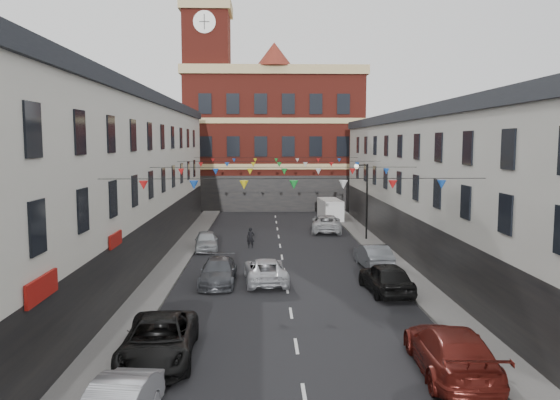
{
  "coord_description": "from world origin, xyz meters",
  "views": [
    {
      "loc": [
        -1.22,
        -27.81,
        7.65
      ],
      "look_at": [
        -0.17,
        6.65,
        4.0
      ],
      "focal_mm": 35.0,
      "sensor_mm": 36.0,
      "label": 1
    }
  ],
  "objects": [
    {
      "name": "ground",
      "position": [
        0.0,
        0.0,
        0.0
      ],
      "size": [
        160.0,
        160.0,
        0.0
      ],
      "primitive_type": "plane",
      "color": "black",
      "rests_on": "ground"
    },
    {
      "name": "pavement_left",
      "position": [
        -6.9,
        2.0,
        0.07
      ],
      "size": [
        1.8,
        64.0,
        0.15
      ],
      "primitive_type": "cube",
      "color": "#605E5B",
      "rests_on": "ground"
    },
    {
      "name": "pavement_right",
      "position": [
        6.9,
        2.0,
        0.07
      ],
      "size": [
        1.8,
        64.0,
        0.15
      ],
      "primitive_type": "cube",
      "color": "#605E5B",
      "rests_on": "ground"
    },
    {
      "name": "terrace_left",
      "position": [
        -11.78,
        1.0,
        5.35
      ],
      "size": [
        8.4,
        56.0,
        10.7
      ],
      "color": "silver",
      "rests_on": "ground"
    },
    {
      "name": "terrace_right",
      "position": [
        11.78,
        1.0,
        4.85
      ],
      "size": [
        8.4,
        56.0,
        9.7
      ],
      "color": "#B4B2A8",
      "rests_on": "ground"
    },
    {
      "name": "civic_building",
      "position": [
        0.0,
        37.95,
        8.14
      ],
      "size": [
        20.6,
        13.3,
        18.5
      ],
      "color": "maroon",
      "rests_on": "ground"
    },
    {
      "name": "clock_tower",
      "position": [
        -7.5,
        35.0,
        14.93
      ],
      "size": [
        5.6,
        5.6,
        30.0
      ],
      "color": "maroon",
      "rests_on": "ground"
    },
    {
      "name": "distant_hill",
      "position": [
        -4.0,
        62.0,
        5.0
      ],
      "size": [
        40.0,
        14.0,
        10.0
      ],
      "primitive_type": "cube",
      "color": "#2E5126",
      "rests_on": "ground"
    },
    {
      "name": "street_lamp",
      "position": [
        6.55,
        14.0,
        3.9
      ],
      "size": [
        1.1,
        0.36,
        6.0
      ],
      "color": "black",
      "rests_on": "ground"
    },
    {
      "name": "car_left_c",
      "position": [
        -4.91,
        -9.17,
        0.74
      ],
      "size": [
        2.7,
        5.44,
        1.48
      ],
      "primitive_type": "imported",
      "rotation": [
        0.0,
        0.0,
        0.05
      ],
      "color": "black",
      "rests_on": "ground"
    },
    {
      "name": "car_left_d",
      "position": [
        -3.69,
        1.26,
        0.68
      ],
      "size": [
        1.9,
        4.66,
        1.35
      ],
      "primitive_type": "imported",
      "rotation": [
        0.0,
        0.0,
        0.0
      ],
      "color": "#3E4045",
      "rests_on": "ground"
    },
    {
      "name": "car_left_e",
      "position": [
        -5.31,
        10.64,
        0.67
      ],
      "size": [
        1.99,
        4.1,
        1.35
      ],
      "primitive_type": "imported",
      "rotation": [
        0.0,
        0.0,
        0.1
      ],
      "color": "#979B9F",
      "rests_on": "ground"
    },
    {
      "name": "car_right_c",
      "position": [
        4.95,
        -10.62,
        0.81
      ],
      "size": [
        2.56,
        5.69,
        1.62
      ],
      "primitive_type": "imported",
      "rotation": [
        0.0,
        0.0,
        3.09
      ],
      "color": "#5E1812",
      "rests_on": "ground"
    },
    {
      "name": "car_right_d",
      "position": [
        4.99,
        -0.88,
        0.8
      ],
      "size": [
        2.3,
        4.87,
        1.61
      ],
      "primitive_type": "imported",
      "rotation": [
        0.0,
        0.0,
        3.23
      ],
      "color": "black",
      "rests_on": "ground"
    },
    {
      "name": "car_right_e",
      "position": [
        5.5,
        4.85,
        0.73
      ],
      "size": [
        1.8,
        4.49,
        1.45
      ],
      "primitive_type": "imported",
      "rotation": [
        0.0,
        0.0,
        3.2
      ],
      "color": "#55585D",
      "rests_on": "ground"
    },
    {
      "name": "car_right_f",
      "position": [
        4.15,
        18.33,
        0.74
      ],
      "size": [
        2.97,
        5.56,
        1.49
      ],
      "primitive_type": "imported",
      "rotation": [
        0.0,
        0.0,
        3.04
      ],
      "color": "#AEB1B3",
      "rests_on": "ground"
    },
    {
      "name": "moving_car",
      "position": [
        -1.13,
        1.51,
        0.66
      ],
      "size": [
        2.57,
        4.94,
        1.33
      ],
      "primitive_type": "imported",
      "rotation": [
        0.0,
        0.0,
        3.22
      ],
      "color": "#B8BAC0",
      "rests_on": "ground"
    },
    {
      "name": "white_van",
      "position": [
        5.35,
        25.35,
        1.03
      ],
      "size": [
        2.12,
        4.78,
        2.07
      ],
      "primitive_type": "cube",
      "rotation": [
        0.0,
        0.0,
        0.07
      ],
      "color": "silver",
      "rests_on": "ground"
    },
    {
      "name": "pedestrian",
      "position": [
        -2.17,
        11.25,
        0.75
      ],
      "size": [
        0.6,
        0.43,
        1.51
      ],
      "primitive_type": "imported",
      "rotation": [
        0.0,
        0.0,
        -0.14
      ],
      "color": "black",
      "rests_on": "ground"
    }
  ]
}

